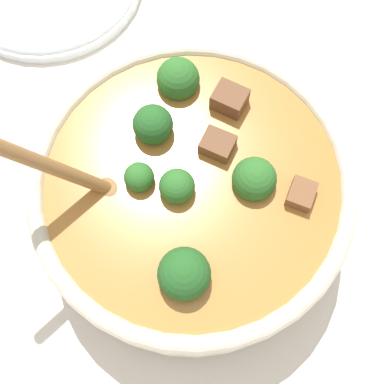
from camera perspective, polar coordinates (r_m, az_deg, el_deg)
name	(u,v)px	position (r m, az deg, el deg)	size (l,w,h in m)	color
ground_plane	(192,213)	(0.52, 0.00, -2.54)	(4.00, 4.00, 0.00)	silver
stew_bowl	(192,195)	(0.47, -0.03, -0.30)	(0.30, 0.30, 0.25)	beige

